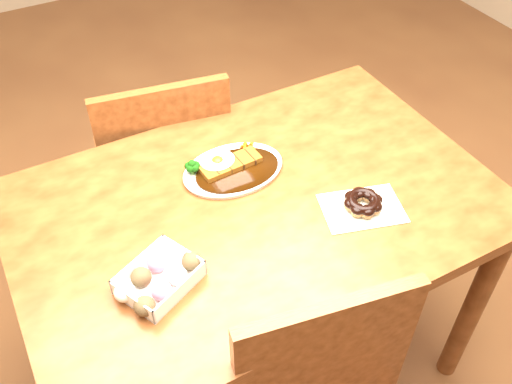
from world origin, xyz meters
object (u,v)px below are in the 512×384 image
chair_far (165,166)px  pon_de_ring (363,203)px  table (257,228)px  donut_box (158,279)px  katsu_curry_plate (231,168)px

chair_far → pon_de_ring: (0.28, -0.68, 0.29)m
table → chair_far: size_ratio=1.38×
table → pon_de_ring: (0.22, -0.15, 0.12)m
donut_box → pon_de_ring: bearing=-2.2°
donut_box → pon_de_ring: size_ratio=0.89×
chair_far → katsu_curry_plate: 0.50m
donut_box → pon_de_ring: donut_box is taller
table → pon_de_ring: pon_de_ring is taller
chair_far → pon_de_ring: bearing=121.9°
pon_de_ring → donut_box: bearing=177.8°
table → pon_de_ring: bearing=-34.0°
table → chair_far: bearing=96.9°
donut_box → katsu_curry_plate: bearing=40.2°
table → chair_far: chair_far is taller
chair_far → pon_de_ring: size_ratio=3.81×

